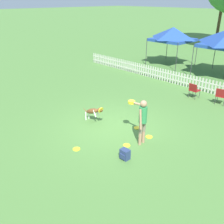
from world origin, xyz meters
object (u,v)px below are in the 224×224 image
leaping_dog (93,111)px  frisbee_near_handler (149,137)px  frisbee_midfield (137,128)px  folding_chair_center (221,95)px  backpack_on_grass (125,154)px  canopy_tent_secondary (173,34)px  frisbee_near_dog (76,149)px  folding_chair_green_right (194,89)px  handler_person (142,116)px  frisbee_far_scatter (127,145)px

leaping_dog → frisbee_near_handler: (2.42, 0.72, -0.49)m
frisbee_midfield → folding_chair_center: (1.19, 4.80, 0.49)m
backpack_on_grass → folding_chair_center: 6.69m
canopy_tent_secondary → frisbee_near_dog: bearing=-69.3°
frisbee_midfield → folding_chair_green_right: (-0.19, 4.64, 0.47)m
frisbee_midfield → folding_chair_center: size_ratio=0.31×
handler_person → folding_chair_green_right: bearing=6.7°
handler_person → leaping_dog: (-2.44, -0.18, -0.55)m
frisbee_near_handler → folding_chair_center: size_ratio=0.31×
frisbee_near_handler → frisbee_midfield: (-0.79, 0.21, 0.00)m
leaping_dog → backpack_on_grass: bearing=67.0°
frisbee_near_dog → frisbee_far_scatter: bearing=54.1°
frisbee_near_handler → frisbee_near_dog: 2.77m
frisbee_near_handler → folding_chair_green_right: (-0.97, 4.85, 0.47)m
frisbee_near_dog → frisbee_midfield: bearing=81.1°
canopy_tent_secondary → handler_person: bearing=-60.5°
leaping_dog → folding_chair_green_right: (1.44, 5.57, -0.03)m
folding_chair_center → folding_chair_green_right: bearing=-3.2°
frisbee_midfield → folding_chair_center: bearing=76.1°
canopy_tent_secondary → frisbee_midfield: bearing=-62.3°
handler_person → folding_chair_center: size_ratio=1.98×
handler_person → leaping_dog: 2.51m
frisbee_near_handler → frisbee_midfield: size_ratio=1.00×
canopy_tent_secondary → folding_chair_green_right: bearing=-46.2°
frisbee_near_handler → backpack_on_grass: bearing=-78.8°
frisbee_near_handler → frisbee_near_dog: bearing=-115.9°
leaping_dog → frisbee_midfield: 1.94m
backpack_on_grass → leaping_dog: bearing=160.8°
handler_person → canopy_tent_secondary: 12.23m
frisbee_near_dog → backpack_on_grass: size_ratio=0.75×
backpack_on_grass → canopy_tent_secondary: bearing=118.2°
frisbee_far_scatter → folding_chair_center: 6.11m
frisbee_midfield → canopy_tent_secondary: bearing=117.7°
leaping_dog → frisbee_far_scatter: leaping_dog is taller
leaping_dog → backpack_on_grass: leaping_dog is taller
backpack_on_grass → folding_chair_green_right: size_ratio=0.44×
frisbee_near_handler → frisbee_near_dog: same height
frisbee_midfield → frisbee_far_scatter: (0.62, -1.27, 0.00)m
backpack_on_grass → folding_chair_green_right: (-1.30, 6.52, 0.30)m
leaping_dog → frisbee_near_handler: size_ratio=4.67×
frisbee_near_dog → backpack_on_grass: backpack_on_grass is taller
frisbee_midfield → backpack_on_grass: 2.20m
leaping_dog → canopy_tent_secondary: (-3.54, 10.77, 1.80)m
frisbee_midfield → canopy_tent_secondary: size_ratio=0.09×
handler_person → frisbee_near_dog: size_ratio=6.41×
handler_person → leaping_dog: handler_person is taller
canopy_tent_secondary → frisbee_far_scatter: bearing=-62.5°
folding_chair_green_right → canopy_tent_secondary: (-4.98, 5.20, 1.83)m
frisbee_far_scatter → folding_chair_green_right: size_ratio=0.33×
leaping_dog → canopy_tent_secondary: bearing=-165.6°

